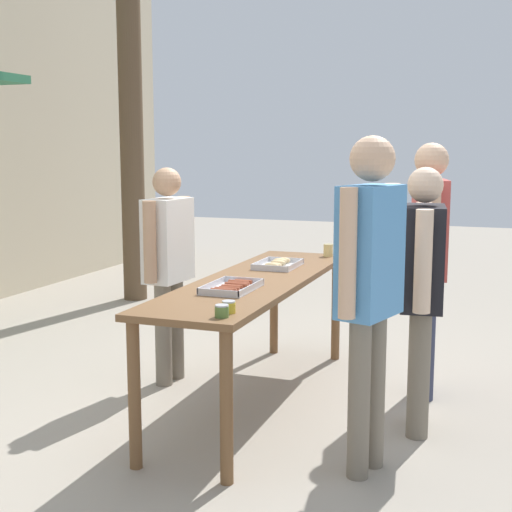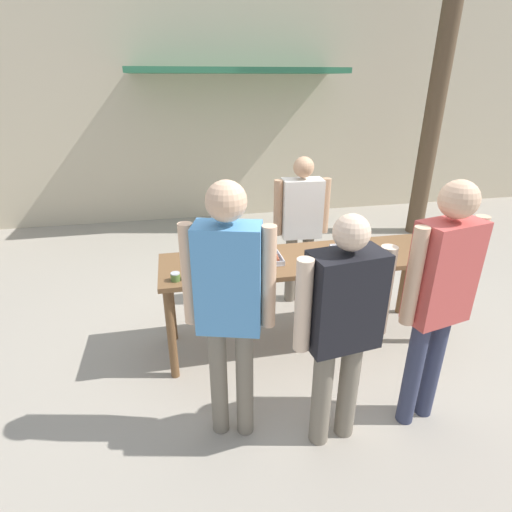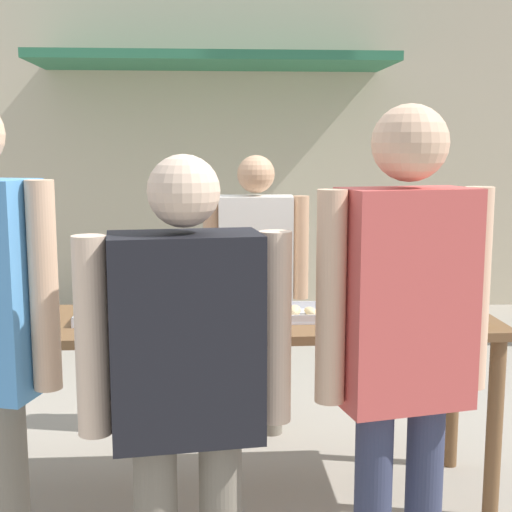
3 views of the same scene
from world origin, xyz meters
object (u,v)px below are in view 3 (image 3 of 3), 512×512
object	(u,v)px
person_server_behind_table	(256,272)
beer_cup	(479,315)
person_customer_waiting_in_line	(187,379)
food_tray_buns	(326,312)
person_customer_with_cup	(404,336)
food_tray_sausages	(127,317)

from	to	relation	value
person_server_behind_table	beer_cup	bearing A→B (deg)	-43.76
person_server_behind_table	person_customer_waiting_in_line	size ratio (longest dim) A/B	0.98
beer_cup	person_customer_waiting_in_line	bearing A→B (deg)	-144.18
food_tray_buns	person_customer_waiting_in_line	world-z (taller)	person_customer_waiting_in_line
person_customer_with_cup	person_customer_waiting_in_line	bearing A→B (deg)	-8.44
food_tray_buns	person_customer_with_cup	size ratio (longest dim) A/B	0.23
food_tray_sausages	person_server_behind_table	size ratio (longest dim) A/B	0.27
food_tray_sausages	person_customer_with_cup	size ratio (longest dim) A/B	0.25
person_server_behind_table	person_customer_waiting_in_line	world-z (taller)	person_customer_waiting_in_line
food_tray_buns	beer_cup	world-z (taller)	beer_cup
food_tray_buns	beer_cup	size ratio (longest dim) A/B	3.99
food_tray_buns	beer_cup	distance (m)	0.67
food_tray_buns	beer_cup	bearing A→B (deg)	-18.92
person_server_behind_table	person_customer_waiting_in_line	distance (m)	1.90
food_tray_buns	person_customer_waiting_in_line	xyz separation A→B (m)	(-0.60, -1.11, 0.07)
person_server_behind_table	person_customer_with_cup	size ratio (longest dim) A/B	0.90
food_tray_sausages	beer_cup	world-z (taller)	beer_cup
person_customer_with_cup	food_tray_buns	bearing A→B (deg)	-98.55
beer_cup	person_customer_waiting_in_line	world-z (taller)	person_customer_waiting_in_line
food_tray_sausages	person_server_behind_table	distance (m)	0.99
food_tray_sausages	person_customer_with_cup	distance (m)	1.45
person_server_behind_table	food_tray_sausages	bearing A→B (deg)	-126.65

